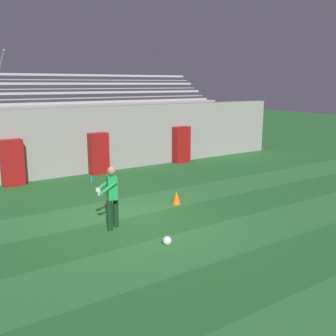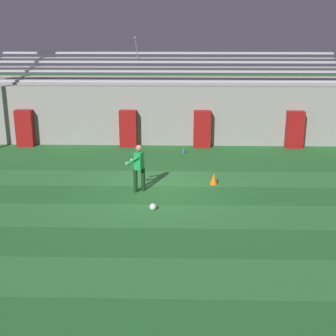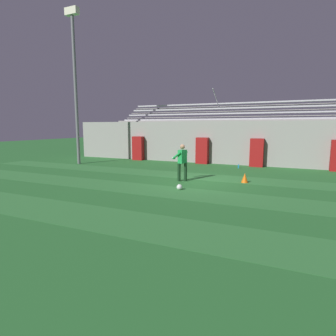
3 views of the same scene
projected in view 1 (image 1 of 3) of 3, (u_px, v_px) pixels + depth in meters
The scene contains 13 objects.
ground_plane at pixel (132, 221), 10.97m from camera, with size 80.00×80.00×0.00m, color #286B2D.
turf_stripe_near at pixel (321, 329), 6.13m from camera, with size 28.00×1.80×0.01m, color #337A38.
turf_stripe_mid at pixel (183, 250), 9.03m from camera, with size 28.00×1.80×0.01m, color #337A38.
turf_stripe_far at pixel (113, 210), 11.93m from camera, with size 28.00×1.80×0.01m, color #337A38.
back_wall at pixel (53, 143), 15.91m from camera, with size 24.00×0.60×2.80m, color #999691.
padding_pillar_gate_left at pixel (12, 163), 14.62m from camera, with size 0.80×0.44×1.73m, color maroon.
padding_pillar_gate_right at pixel (99, 154), 16.55m from camera, with size 0.80×0.44×1.73m, color maroon.
padding_pillar_far_right at pixel (181, 145), 18.94m from camera, with size 0.80×0.44×1.73m, color maroon.
bleacher_stand at pixel (38, 135), 17.50m from camera, with size 18.00×3.35×5.03m.
goalkeeper at pixel (111, 194), 10.18m from camera, with size 0.67×0.68×1.67m.
soccer_ball at pixel (167, 241), 9.30m from camera, with size 0.22×0.22×0.22m, color white.
traffic_cone at pixel (177, 197), 12.46m from camera, with size 0.30×0.30×0.42m, color orange.
water_bottle at pixel (91, 179), 15.29m from camera, with size 0.07×0.07×0.24m, color #1E8CD8.
Camera 1 is at (-5.06, -9.15, 3.75)m, focal length 42.00 mm.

